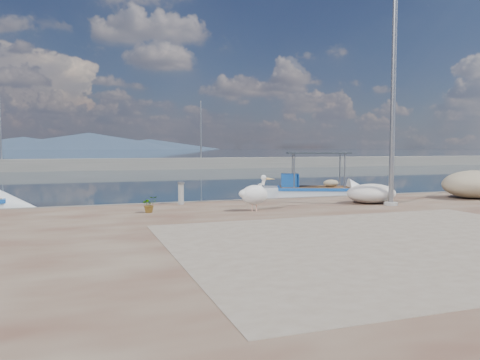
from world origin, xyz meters
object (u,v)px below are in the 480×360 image
Objects in this scene: boat_right at (316,194)px; bollard_near at (181,192)px; pelican at (255,194)px; lamp_post at (393,102)px.

boat_right is 8.69m from bollard_near.
bollard_near is (-7.41, -4.48, 0.71)m from boat_right.
boat_right is at bearing 50.85° from pelican.
boat_right is at bearing 81.20° from lamp_post.
boat_right is 8.88m from pelican.
pelican is 1.46× the size of bollard_near.
bollard_near is at bearing 127.93° from pelican.
pelican is 2.86m from bollard_near.
lamp_post is 9.47× the size of bollard_near.
lamp_post reaches higher than bollard_near.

